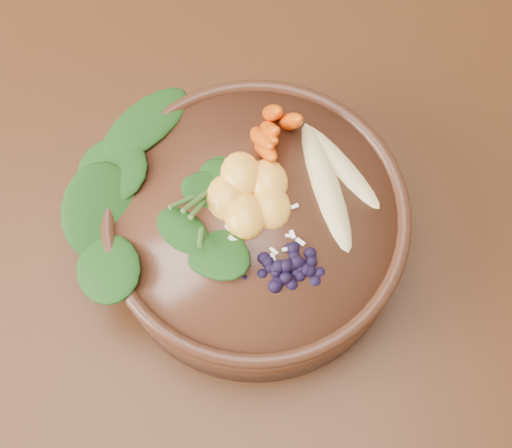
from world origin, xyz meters
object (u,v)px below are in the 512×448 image
Objects in this scene: carrot_cluster at (272,104)px; banana_halves at (335,169)px; blueberry_pile at (287,260)px; mandarin_cluster at (250,189)px; stoneware_bowl at (256,228)px; kale_heap at (185,167)px.

carrot_cluster reaches higher than banana_halves.
mandarin_cluster is at bearing 107.20° from blueberry_pile.
banana_halves is at bearing 54.95° from blueberry_pile.
carrot_cluster is at bearing 113.06° from banana_halves.
carrot_cluster is at bearing 72.78° from stoneware_bowl.
banana_halves is 0.08m from mandarin_cluster.
kale_heap is 1.42× the size of blueberry_pile.
kale_heap is 0.13m from blueberry_pile.
mandarin_cluster is (-0.00, 0.02, 0.05)m from stoneware_bowl.
kale_heap is at bearing 143.34° from stoneware_bowl.
kale_heap is at bearing 154.68° from mandarin_cluster.
kale_heap is 1.14× the size of banana_halves.
banana_halves is (0.08, 0.03, 0.05)m from stoneware_bowl.
stoneware_bowl is 1.74× the size of banana_halves.
stoneware_bowl is 0.09m from kale_heap.
blueberry_pile is (0.08, -0.10, -0.00)m from kale_heap.
banana_halves is (0.05, -0.06, -0.03)m from carrot_cluster.
carrot_cluster is at bearing 86.92° from blueberry_pile.
kale_heap is 0.06m from mandarin_cluster.
kale_heap is 0.14m from banana_halves.
blueberry_pile reaches higher than banana_halves.
blueberry_pile reaches higher than stoneware_bowl.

